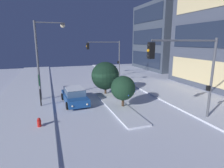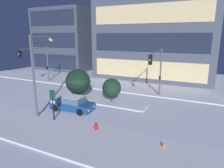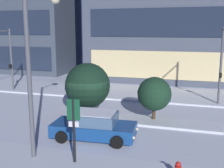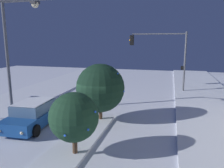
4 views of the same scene
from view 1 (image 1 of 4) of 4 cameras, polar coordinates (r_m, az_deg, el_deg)
ground at (r=20.05m, az=-3.19°, el=-3.65°), size 52.00×52.00×0.00m
curb_strip_near at (r=19.49m, az=-25.71°, el=-5.23°), size 52.00×5.20×0.14m
curb_strip_far at (r=23.28m, az=15.43°, el=-1.57°), size 52.00×5.20×0.14m
median_strip at (r=16.72m, az=1.54°, el=-6.80°), size 9.00×1.80×0.14m
office_tower_secondary at (r=41.51m, az=15.56°, el=13.73°), size 12.46×8.40×13.23m
car_near at (r=17.86m, az=-11.50°, el=-3.60°), size 4.62×2.28×1.49m
traffic_light_corner_far_left at (r=29.91m, az=-1.70°, el=9.84°), size 0.32×5.59×5.86m
traffic_light_corner_far_right at (r=13.58m, az=22.74°, el=5.45°), size 0.32×5.53×6.00m
street_lamp_arched at (r=18.78m, az=-19.96°, el=9.84°), size 0.56×2.80×7.59m
fire_hydrant at (r=13.58m, az=-21.60°, el=-11.24°), size 0.48×0.26×0.76m
parking_info_sign at (r=17.26m, az=-21.51°, el=-0.80°), size 0.55×0.14×2.94m
decorated_tree_median at (r=16.02m, az=3.44°, el=-1.28°), size 2.20×2.14×2.87m
decorated_tree_left_of_median at (r=19.92m, az=-2.08°, el=2.56°), size 3.00×3.06×3.64m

